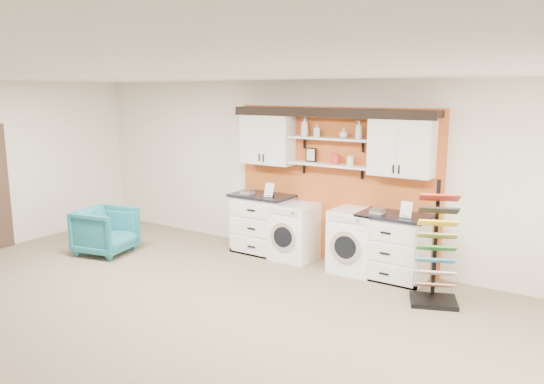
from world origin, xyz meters
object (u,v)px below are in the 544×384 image
Objects in this scene: washer at (295,231)px; base_cabinet_left at (262,223)px; base_cabinet_right at (393,247)px; sample_rack at (435,264)px; armchair at (106,231)px; dryer at (356,241)px.

base_cabinet_left is at bearing 179.69° from washer.
sample_rack is (0.76, -0.54, 0.03)m from base_cabinet_right.
armchair is (-5.11, -0.95, -0.13)m from sample_rack.
base_cabinet_left reaches higher than armchair.
dryer is at bearing 135.55° from sample_rack.
washer is 3.10m from armchair.
dryer is 1.12× the size of armchair.
base_cabinet_right reaches higher than armchair.
armchair is at bearing 168.01° from sample_rack.
base_cabinet_left is 1.04× the size of base_cabinet_right.
sample_rack reaches higher than washer.
base_cabinet_left reaches higher than base_cabinet_right.
base_cabinet_left is 1.08× the size of dryer.
washer is 0.58× the size of sample_rack.
armchair is at bearing -158.40° from dryer.
dryer is 4.06m from armchair.
base_cabinet_left reaches higher than dryer.
base_cabinet_right reaches higher than dryer.
base_cabinet_left is 1.68m from dryer.
sample_rack is at bearing -21.90° from dryer.
sample_rack reaches higher than base_cabinet_left.
washer is 1.06m from dryer.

